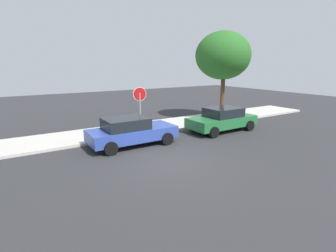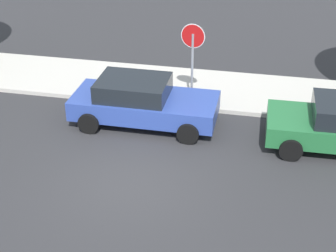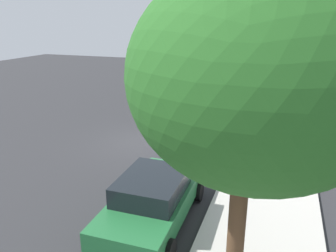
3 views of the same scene
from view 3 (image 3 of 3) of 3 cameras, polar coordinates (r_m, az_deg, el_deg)
name	(u,v)px [view 3 (image 3 of 3)]	position (r m, az deg, el deg)	size (l,w,h in m)	color
ground_plane	(144,142)	(15.10, -4.24, -2.82)	(60.00, 60.00, 0.00)	#2D2D30
sidewalk_curb	(271,157)	(13.93, 17.56, -5.24)	(32.00, 3.08, 0.14)	beige
stop_sign	(244,117)	(12.57, 13.07, 1.52)	(0.77, 0.13, 2.77)	gray
parked_car_blue	(210,131)	(14.36, 7.40, -0.94)	(4.41, 2.08, 1.44)	#2D479E
parked_car_green	(153,198)	(9.20, -2.58, -12.44)	(4.40, 2.14, 1.44)	#236B38
parked_car_white	(242,86)	(24.24, 12.81, 6.81)	(4.03, 1.99, 1.52)	white
street_tree_near_corner	(287,33)	(21.92, 20.08, 14.92)	(3.63, 3.63, 6.25)	#513823
street_tree_mid_block	(258,78)	(5.03, 15.41, 8.09)	(3.91, 3.91, 6.31)	#513823
fire_hydrant	(248,142)	(14.53, 13.72, -2.66)	(0.30, 0.22, 0.72)	gold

